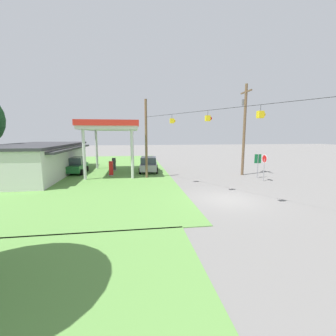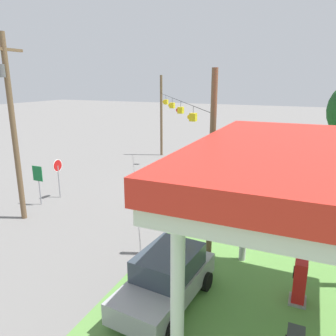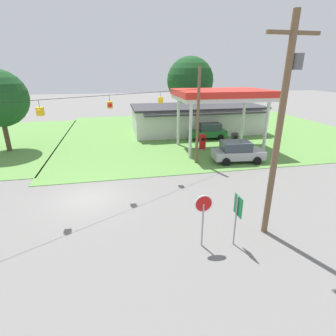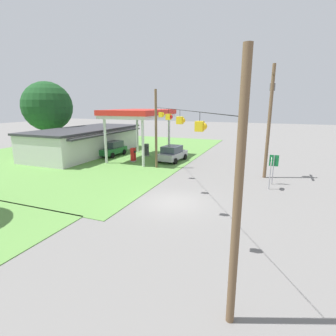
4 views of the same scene
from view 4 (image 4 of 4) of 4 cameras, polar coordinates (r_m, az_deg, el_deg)
The scene contains 13 objects.
ground_plane at distance 17.42m, azimuth 1.12°, elevation -7.52°, with size 160.00×160.00×0.00m, color slate.
grass_verge_station_corner at distance 37.14m, azimuth -15.44°, elevation 3.49°, with size 36.00×28.00×0.04m, color #5B8E42.
gas_station_canopy at distance 30.66m, azimuth -6.29°, elevation 11.52°, with size 8.59×5.90×5.70m.
gas_station_store at distance 35.46m, azimuth -17.37°, elevation 5.61°, with size 15.99×7.57×3.33m.
fuel_pump_near at distance 29.70m, azimuth -7.58°, elevation 2.79°, with size 0.71×0.56×1.54m.
fuel_pump_far at distance 32.61m, azimuth -4.70°, elevation 3.85°, with size 0.71×0.56×1.54m.
car_at_pumps_front at distance 29.50m, azimuth 0.98°, elevation 3.20°, with size 4.41×2.39×1.79m.
car_at_pumps_rear at distance 33.47m, azimuth -12.02°, elevation 4.19°, with size 4.24×2.21×1.83m.
stop_sign_roadside at distance 21.01m, azimuth 21.48°, elevation 0.40°, with size 0.80×0.08×2.50m.
route_sign at distance 22.47m, azimuth 22.02°, elevation 0.90°, with size 0.10×0.70×2.40m.
utility_pole_main at distance 23.93m, azimuth 21.26°, elevation 10.43°, with size 2.20×0.44×9.49m.
signal_span_gantry at distance 16.37m, azimuth 1.23°, elevation 6.42°, with size 17.09×10.24×7.72m.
tree_behind_station at distance 40.69m, azimuth -24.79°, elevation 12.04°, with size 6.73×6.73×9.34m.
Camera 4 is at (-15.20, -5.71, 6.32)m, focal length 28.00 mm.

